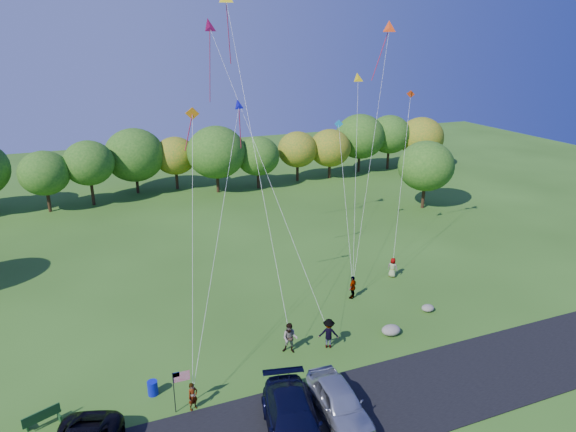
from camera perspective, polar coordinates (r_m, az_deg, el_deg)
name	(u,v)px	position (r m, az deg, el deg)	size (l,w,h in m)	color
ground	(304,371)	(30.43, 1.74, -16.80)	(140.00, 140.00, 0.00)	#2B5017
asphalt_lane	(336,416)	(27.59, 5.32, -21.23)	(44.00, 6.00, 0.06)	black
treeline	(160,158)	(60.68, -14.08, 6.32)	(75.26, 27.65, 8.58)	#3C2616
minivan_navy	(293,422)	(25.73, 0.59, -21.95)	(2.51, 6.17, 1.79)	black
minivan_silver	(339,402)	(27.01, 5.69, -19.84)	(2.02, 5.03, 1.71)	#B2B5BD
flyer_a	(193,396)	(27.86, -10.52, -19.11)	(0.56, 0.37, 1.53)	#4C4C59
flyer_b	(290,338)	(31.38, 0.22, -13.42)	(0.93, 0.73, 1.92)	#4C4C59
flyer_c	(329,333)	(31.95, 4.54, -12.87)	(1.22, 0.70, 1.89)	#4C4C59
flyer_d	(353,287)	(37.59, 7.20, -7.85)	(1.02, 0.42, 1.74)	#4C4C59
flyer_e	(393,268)	(41.28, 11.54, -5.64)	(0.77, 0.50, 1.58)	#4C4C59
park_bench	(42,418)	(29.15, -25.67, -19.56)	(1.73, 0.93, 0.99)	#153C1A
trash_barrel	(153,388)	(29.42, -14.80, -17.99)	(0.54, 0.54, 0.80)	#0B14A7
flag_assembly	(178,382)	(27.26, -12.08, -17.58)	(0.87, 0.56, 2.35)	black
boulder_near	(391,330)	(34.00, 11.38, -12.32)	(1.25, 0.98, 0.62)	#9E9C89
boulder_far	(428,308)	(37.21, 15.27, -9.84)	(0.90, 0.75, 0.47)	gray
kites_aloft	(280,45)	(37.98, -0.89, 18.46)	(19.61, 10.72, 10.48)	#CC164B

